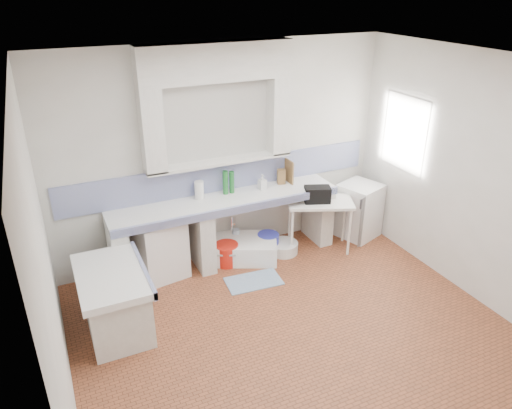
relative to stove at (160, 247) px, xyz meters
name	(u,v)px	position (x,y,z in m)	size (l,w,h in m)	color
floor	(295,333)	(0.99, -1.72, -0.39)	(4.50, 4.50, 0.00)	brown
ceiling	(307,65)	(0.99, -1.72, 2.41)	(4.50, 4.50, 0.00)	silver
wall_back	(223,154)	(0.99, 0.28, 1.01)	(4.50, 4.50, 0.00)	silver
wall_front	(463,351)	(0.99, -3.72, 1.01)	(4.50, 4.50, 0.00)	silver
wall_left	(46,272)	(-1.26, -1.72, 1.01)	(4.50, 4.50, 0.00)	silver
wall_right	(474,179)	(3.24, -1.72, 1.01)	(4.50, 4.50, 0.00)	silver
alcove_mass	(216,62)	(0.89, 0.15, 2.18)	(1.90, 0.25, 0.45)	silver
window_frame	(415,132)	(3.41, -0.52, 1.21)	(0.35, 0.86, 1.06)	#352111
lace_valance	(410,105)	(3.27, -0.52, 1.59)	(0.01, 0.84, 0.24)	white
counter_slab	(226,202)	(0.89, -0.02, 0.47)	(3.00, 0.60, 0.08)	white
counter_lip	(234,210)	(0.89, -0.30, 0.47)	(3.00, 0.04, 0.10)	navy
counter_pier_left	(119,256)	(-0.51, -0.02, 0.02)	(0.20, 0.55, 0.82)	silver
counter_pier_mid	(202,238)	(0.54, -0.02, 0.02)	(0.20, 0.55, 0.82)	silver
counter_pier_right	(318,213)	(2.29, -0.02, 0.02)	(0.20, 0.55, 0.82)	silver
peninsula_top	(111,276)	(-0.71, -0.82, 0.27)	(0.70, 1.10, 0.08)	white
peninsula_base	(116,304)	(-0.71, -0.82, -0.08)	(0.60, 1.00, 0.62)	silver
peninsula_lip	(143,269)	(-0.38, -0.82, 0.27)	(0.04, 1.10, 0.10)	navy
backsplash	(225,176)	(0.99, 0.26, 0.71)	(4.27, 0.03, 0.40)	navy
stove	(160,247)	(0.00, 0.00, 0.00)	(0.56, 0.54, 0.79)	white
sink	(238,249)	(1.04, -0.04, -0.27)	(1.03, 0.56, 0.25)	white
side_table	(319,225)	(2.16, -0.28, -0.03)	(0.88, 0.49, 0.04)	white
fridge	(359,210)	(2.89, -0.19, 0.01)	(0.52, 0.52, 0.80)	white
bucket_red	(227,254)	(0.84, -0.12, -0.25)	(0.31, 0.31, 0.29)	red
bucket_orange	(245,254)	(1.08, -0.18, -0.28)	(0.25, 0.25, 0.23)	#D55F2A
bucket_blue	(268,243)	(1.47, -0.09, -0.25)	(0.30, 0.30, 0.28)	#3138BF
basin_white	(284,247)	(1.66, -0.19, -0.32)	(0.40, 0.40, 0.15)	white
water_bottle_a	(236,241)	(1.07, 0.13, -0.23)	(0.09, 0.09, 0.32)	silver
water_bottle_b	(236,240)	(1.08, 0.13, -0.23)	(0.09, 0.09, 0.34)	silver
black_bag	(317,194)	(2.10, -0.28, 0.44)	(0.34, 0.19, 0.21)	black
green_bottle_a	(225,183)	(0.95, 0.13, 0.66)	(0.07, 0.07, 0.32)	#1D6A29
green_bottle_b	(232,182)	(1.03, 0.13, 0.65)	(0.06, 0.06, 0.30)	#1D6A29
knife_block	(281,177)	(1.76, 0.13, 0.61)	(0.10, 0.08, 0.21)	brown
cutting_board	(289,171)	(1.88, 0.13, 0.67)	(0.02, 0.23, 0.32)	brown
paper_towel	(199,190)	(0.59, 0.13, 0.62)	(0.12, 0.12, 0.24)	white
soap_bottle	(262,182)	(1.44, 0.06, 0.61)	(0.09, 0.09, 0.21)	white
rug	(254,281)	(0.99, -0.66, -0.39)	(0.69, 0.39, 0.01)	#315E89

